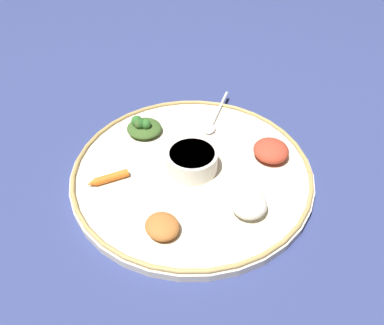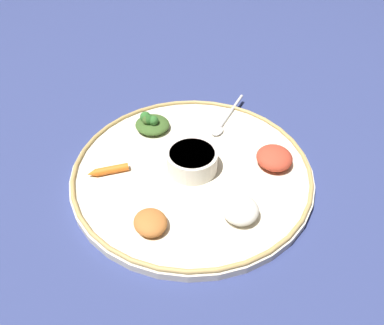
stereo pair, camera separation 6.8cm
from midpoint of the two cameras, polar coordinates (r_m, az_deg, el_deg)
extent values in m
plane|color=navy|center=(0.70, 2.77, -1.97)|extent=(2.40, 2.40, 0.00)
cylinder|color=beige|center=(0.70, 2.80, -1.51)|extent=(0.45, 0.45, 0.02)
torus|color=tan|center=(0.69, 2.83, -0.86)|extent=(0.45, 0.45, 0.01)
cylinder|color=silver|center=(0.68, 2.87, 0.15)|extent=(0.10, 0.10, 0.04)
cylinder|color=maroon|center=(0.67, 2.92, 1.20)|extent=(0.08, 0.08, 0.01)
ellipsoid|color=silver|center=(0.78, 6.44, 4.81)|extent=(0.04, 0.03, 0.01)
cylinder|color=silver|center=(0.84, 8.49, 7.90)|extent=(0.13, 0.05, 0.01)
ellipsoid|color=#385623|center=(0.78, -3.68, 5.78)|extent=(0.08, 0.08, 0.02)
sphere|color=#385623|center=(0.77, -4.48, 6.49)|extent=(0.02, 0.02, 0.02)
sphere|color=#2D6628|center=(0.77, -4.75, 6.98)|extent=(0.02, 0.02, 0.02)
sphere|color=#2D6628|center=(0.76, -3.44, 6.41)|extent=(0.02, 0.02, 0.02)
sphere|color=#23511E|center=(0.77, -4.17, 6.53)|extent=(0.02, 0.02, 0.02)
cylinder|color=orange|center=(0.69, -9.58, -1.23)|extent=(0.06, 0.04, 0.01)
cone|color=orange|center=(0.69, -12.68, -1.84)|extent=(0.02, 0.02, 0.01)
ellipsoid|color=#B73D28|center=(0.71, 15.35, 0.59)|extent=(0.10, 0.10, 0.03)
ellipsoid|color=silver|center=(0.61, 10.75, -7.41)|extent=(0.08, 0.08, 0.03)
ellipsoid|color=#B2662D|center=(0.59, -3.17, -9.44)|extent=(0.06, 0.07, 0.02)
camera|label=1|loc=(0.03, -87.13, 2.65)|focal=34.37mm
camera|label=2|loc=(0.03, 92.87, -2.65)|focal=34.37mm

